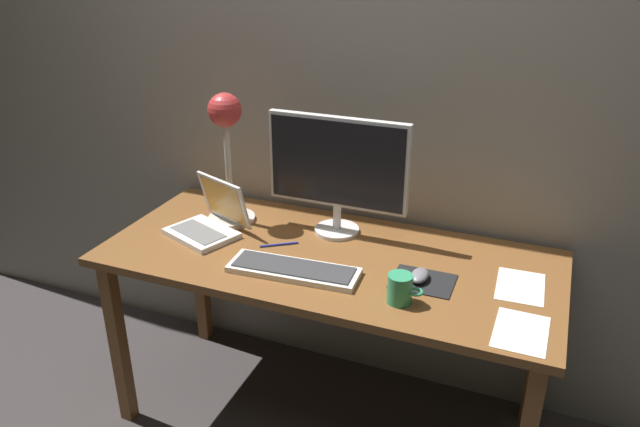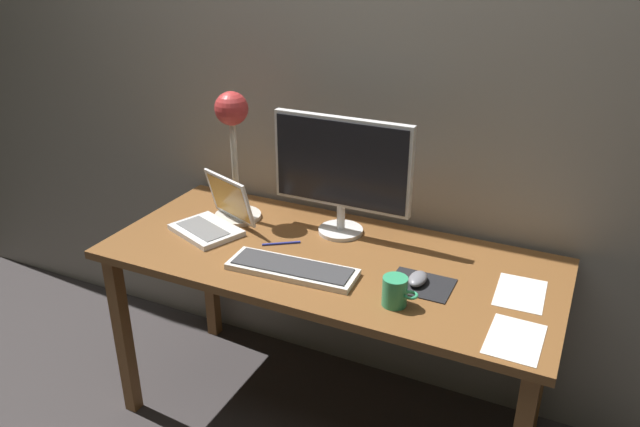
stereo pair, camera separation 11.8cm
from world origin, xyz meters
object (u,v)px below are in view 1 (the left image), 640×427
keyboard_main (294,270)px  monitor (338,168)px  laptop (212,217)px  pen (279,244)px  mouse (420,275)px  desk_lamp (226,136)px  coffee_mug (400,289)px

keyboard_main → monitor: bearing=85.7°
laptop → pen: bearing=-2.1°
keyboard_main → pen: keyboard_main is taller
laptop → mouse: laptop is taller
laptop → desk_lamp: (0.02, 0.12, 0.29)m
keyboard_main → mouse: bearing=14.8°
desk_lamp → keyboard_main: bearing=-36.0°
mouse → pen: bearing=174.0°
monitor → keyboard_main: bearing=-94.3°
keyboard_main → laptop: size_ratio=1.41×
laptop → mouse: size_ratio=3.32×
laptop → mouse: 0.82m
keyboard_main → desk_lamp: bearing=144.0°
laptop → desk_lamp: bearing=82.3°
monitor → keyboard_main: 0.42m
monitor → mouse: bearing=-32.1°
keyboard_main → pen: bearing=128.7°
keyboard_main → mouse: 0.42m
desk_lamp → monitor: bearing=7.2°
keyboard_main → coffee_mug: coffee_mug is taller
mouse → coffee_mug: coffee_mug is taller
monitor → mouse: monitor is taller
mouse → laptop: bearing=175.4°
laptop → pen: (0.28, -0.01, -0.05)m
monitor → coffee_mug: bearing=-47.6°
laptop → pen: size_ratio=2.28×
monitor → pen: (-0.16, -0.18, -0.26)m
desk_lamp → mouse: 0.88m
keyboard_main → desk_lamp: desk_lamp is taller
monitor → desk_lamp: size_ratio=1.04×
laptop → coffee_mug: size_ratio=2.84×
monitor → coffee_mug: monitor is taller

